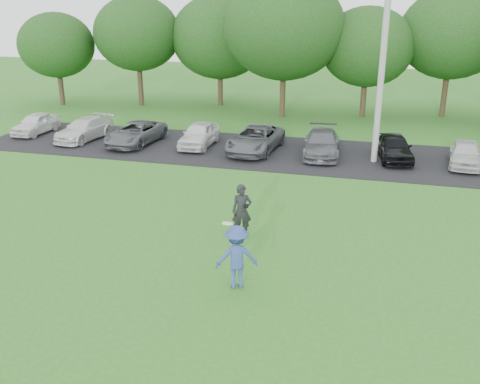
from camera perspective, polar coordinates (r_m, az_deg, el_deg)
The scene contains 7 objects.
ground at distance 14.66m, azimuth -3.56°, elevation -9.31°, with size 100.00×100.00×0.00m, color #287220.
parking_lot at distance 26.43m, azimuth 5.31°, elevation 4.15°, with size 32.00×6.50×0.03m, color black.
utility_pole at distance 24.78m, azimuth 15.10°, elevation 14.83°, with size 0.28×0.28×10.49m, color #9E9F9A.
frisbee_player at distance 13.91m, azimuth -0.37°, elevation -6.93°, with size 1.27×1.01×1.90m.
camera_bystander at distance 16.83m, azimuth 0.20°, elevation -2.03°, with size 0.73×0.60×1.72m.
parked_cars at distance 26.34m, azimuth 4.01°, elevation 5.48°, with size 30.44×4.61×1.24m.
tree_row at distance 35.04m, azimuth 10.96°, elevation 15.87°, with size 42.39×9.85×8.64m.
Camera 1 is at (4.15, -12.11, 7.14)m, focal length 40.00 mm.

